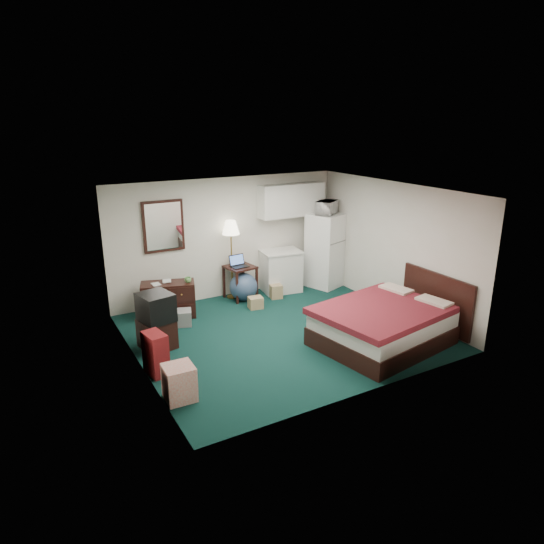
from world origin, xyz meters
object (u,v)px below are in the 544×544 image
fridge (325,250)px  tv_stand (157,334)px  desk (240,282)px  floor_lamp (232,260)px  kitchen_counter (281,271)px  bed (382,326)px  suitcase (156,354)px  dresser (169,300)px

fridge → tv_stand: (-4.22, -1.19, -0.58)m
desk → tv_stand: (-2.21, -1.40, -0.11)m
floor_lamp → tv_stand: (-2.08, -1.52, -0.58)m
desk → kitchen_counter: bearing=-9.8°
bed → floor_lamp: bearing=101.7°
fridge → suitcase: bearing=-175.1°
dresser → desk: (1.62, 0.22, 0.01)m
dresser → desk: size_ratio=1.42×
tv_stand → suitcase: bearing=-119.2°
floor_lamp → suitcase: 3.38m
kitchen_counter → bed: size_ratio=0.42×
suitcase → bed: bearing=-24.1°
fridge → suitcase: fridge is taller
fridge → kitchen_counter: bearing=150.0°
dresser → kitchen_counter: bearing=22.3°
floor_lamp → dresser: bearing=-167.0°
floor_lamp → kitchen_counter: (1.11, -0.14, -0.39)m
desk → floor_lamp: bearing=128.9°
floor_lamp → fridge: 2.17m
fridge → bed: fridge is taller
kitchen_counter → tv_stand: (-3.18, -1.38, -0.19)m
floor_lamp → bed: 3.52m
dresser → suitcase: (-0.85, -2.03, -0.01)m
dresser → kitchen_counter: 2.61m
dresser → tv_stand: dresser is taller
fridge → tv_stand: fridge is taller
floor_lamp → kitchen_counter: bearing=-7.2°
floor_lamp → bed: bearing=-69.1°
desk → kitchen_counter: size_ratio=0.80×
floor_lamp → tv_stand: bearing=-143.7°
floor_lamp → suitcase: bearing=-134.6°
desk → bed: size_ratio=0.34×
dresser → bed: (2.74, -2.91, -0.01)m
kitchen_counter → tv_stand: size_ratio=1.64×
suitcase → fridge: bearing=14.2°
fridge → bed: 3.10m
floor_lamp → desk: 0.51m
kitchen_counter → fridge: size_ratio=0.53×
floor_lamp → fridge: size_ratio=1.00×
desk → fridge: size_ratio=0.43×
dresser → floor_lamp: (1.49, 0.34, 0.49)m
floor_lamp → kitchen_counter: size_ratio=1.89×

